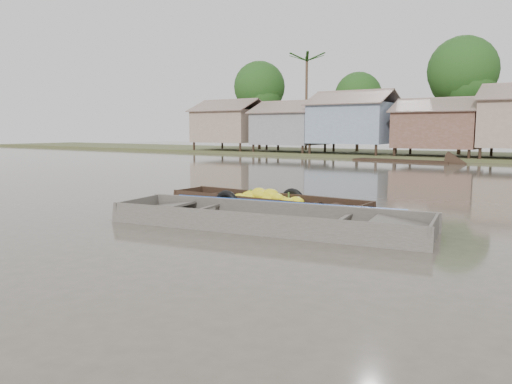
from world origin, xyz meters
The scene contains 3 objects.
ground centered at (0.00, 0.00, 0.00)m, with size 120.00×120.00×0.00m, color #494438.
banana_boat centered at (-1.85, 2.56, 0.18)m, with size 5.97×1.61×0.84m.
viewer_boat centered at (-0.41, 0.52, 0.06)m, with size 7.64×3.08×0.60m.
Camera 1 is at (5.63, -9.02, 2.24)m, focal length 35.00 mm.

